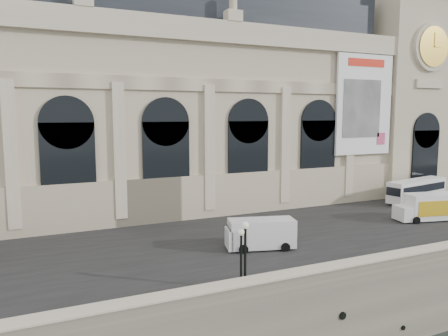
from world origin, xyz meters
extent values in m
cube|color=gray|center=(0.00, 35.00, 3.00)|extent=(160.00, 70.00, 6.00)
cube|color=#2D2D2D|center=(0.00, 14.00, 6.03)|extent=(160.00, 24.00, 0.06)
cube|color=gray|center=(0.00, 0.60, 6.55)|extent=(160.00, 1.20, 1.10)
cube|color=beige|center=(0.00, 0.60, 7.15)|extent=(160.00, 1.40, 0.12)
cube|color=#BBAF8F|center=(-6.00, 31.00, 17.00)|extent=(68.00, 18.00, 22.00)
cube|color=beige|center=(-6.00, 21.85, 8.50)|extent=(68.60, 0.40, 5.00)
cube|color=beige|center=(-6.00, 21.70, 26.80)|extent=(69.00, 0.80, 2.40)
cube|color=beige|center=(-6.00, 21.85, 21.00)|extent=(68.00, 0.30, 1.40)
cube|color=#22272E|center=(-6.00, 31.00, 31.00)|extent=(64.00, 15.00, 6.00)
cube|color=beige|center=(-19.00, 21.75, 14.00)|extent=(1.20, 0.50, 14.00)
cube|color=black|center=(-14.00, 21.82, 12.50)|extent=(5.20, 0.25, 9.00)
cylinder|color=black|center=(-14.00, 21.82, 17.00)|extent=(5.20, 0.25, 5.20)
cube|color=beige|center=(-9.00, 21.75, 14.00)|extent=(1.20, 0.50, 14.00)
cube|color=black|center=(-4.00, 21.82, 12.50)|extent=(5.20, 0.25, 9.00)
cylinder|color=black|center=(-4.00, 21.82, 17.00)|extent=(5.20, 0.25, 5.20)
cube|color=beige|center=(1.00, 21.75, 14.00)|extent=(1.20, 0.50, 14.00)
cube|color=black|center=(6.00, 21.82, 12.50)|extent=(5.20, 0.25, 9.00)
cylinder|color=black|center=(6.00, 21.82, 17.00)|extent=(5.20, 0.25, 5.20)
cube|color=beige|center=(11.00, 21.75, 14.00)|extent=(1.20, 0.50, 14.00)
cube|color=black|center=(16.00, 21.82, 12.50)|extent=(5.20, 0.25, 9.00)
cylinder|color=black|center=(16.00, 21.82, 17.00)|extent=(5.20, 0.25, 5.20)
cube|color=beige|center=(21.00, 21.75, 14.00)|extent=(1.20, 0.50, 14.00)
cube|color=white|center=(23.00, 21.55, 19.00)|extent=(9.00, 0.35, 13.00)
cube|color=red|center=(23.00, 21.35, 24.40)|extent=(6.00, 0.06, 1.00)
cube|color=gray|center=(22.50, 21.35, 18.50)|extent=(6.20, 0.06, 7.50)
cube|color=#BE4366|center=(26.00, 21.35, 14.50)|extent=(1.40, 0.06, 1.60)
cube|color=#BBAF8F|center=(34.00, 28.00, 21.00)|extent=(12.00, 14.00, 30.00)
cylinder|color=beige|center=(34.00, 20.75, 27.00)|extent=(6.60, 0.50, 6.60)
cylinder|color=black|center=(34.00, 20.45, 27.00)|extent=(5.40, 0.15, 5.40)
cylinder|color=gold|center=(34.00, 20.38, 27.00)|extent=(5.50, 0.06, 5.50)
cube|color=gold|center=(34.00, 20.30, 27.90)|extent=(0.14, 0.05, 2.00)
cube|color=gold|center=(34.60, 20.30, 27.00)|extent=(1.40, 0.05, 0.14)
cube|color=black|center=(34.00, 20.85, 11.50)|extent=(5.00, 0.25, 8.00)
cube|color=white|center=(29.56, 18.12, 7.76)|extent=(10.81, 4.09, 2.73)
cube|color=black|center=(24.33, 17.15, 8.03)|extent=(0.45, 2.01, 1.06)
cube|color=black|center=(29.76, 16.99, 8.12)|extent=(9.56, 1.84, 0.97)
cube|color=black|center=(29.35, 19.24, 8.12)|extent=(9.56, 1.84, 0.97)
cylinder|color=black|center=(25.85, 16.31, 6.44)|extent=(0.92, 0.42, 0.88)
cylinder|color=black|center=(25.45, 18.48, 6.44)|extent=(0.92, 0.42, 0.88)
cylinder|color=black|center=(33.66, 17.75, 6.44)|extent=(0.92, 0.42, 0.88)
cylinder|color=black|center=(33.26, 19.92, 6.44)|extent=(0.92, 0.42, 0.88)
cube|color=silver|center=(0.65, 9.24, 7.44)|extent=(6.15, 3.72, 2.45)
cube|color=silver|center=(-1.56, 9.87, 7.07)|extent=(2.16, 2.59, 1.71)
cube|color=black|center=(-2.14, 10.03, 7.65)|extent=(0.58, 1.86, 0.85)
cylinder|color=black|center=(-1.42, 8.66, 6.41)|extent=(0.85, 0.48, 0.81)
cylinder|color=black|center=(-0.82, 10.82, 6.41)|extent=(0.85, 0.48, 0.81)
cylinder|color=black|center=(2.12, 7.66, 6.41)|extent=(0.85, 0.48, 0.81)
cylinder|color=black|center=(2.73, 9.82, 6.41)|extent=(0.85, 0.48, 0.81)
cube|color=white|center=(23.24, 10.28, 7.62)|extent=(6.65, 3.72, 2.82)
cube|color=gold|center=(22.97, 9.08, 7.62)|extent=(5.32, 1.24, 1.67)
cube|color=red|center=(22.97, 9.08, 7.62)|extent=(3.07, 0.72, 0.63)
cube|color=white|center=(19.77, 11.06, 6.99)|extent=(2.13, 2.61, 1.57)
cylinder|color=black|center=(20.12, 9.75, 6.42)|extent=(0.88, 0.47, 0.84)
cylinder|color=black|center=(20.64, 12.10, 6.42)|extent=(0.88, 0.47, 0.84)
cylinder|color=black|center=(25.75, 10.96, 6.42)|extent=(0.88, 0.47, 0.84)
cylinder|color=black|center=(-5.12, 1.91, 6.20)|extent=(0.43, 0.43, 0.39)
cylinder|color=black|center=(-5.12, 1.91, 7.96)|extent=(0.16, 0.16, 3.93)
sphere|color=beige|center=(-5.12, 1.91, 10.03)|extent=(0.43, 0.43, 0.43)
cylinder|color=black|center=(-4.86, 1.83, 6.22)|extent=(0.48, 0.48, 0.44)
cylinder|color=black|center=(-4.86, 1.83, 8.19)|extent=(0.18, 0.18, 4.39)
sphere|color=beige|center=(-4.86, 1.83, 10.50)|extent=(0.48, 0.48, 0.48)
camera|label=1|loc=(-18.01, -23.18, 17.84)|focal=35.00mm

